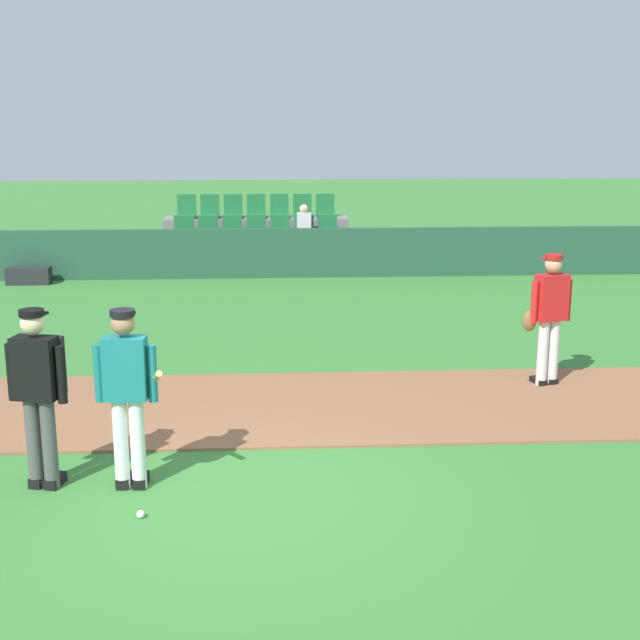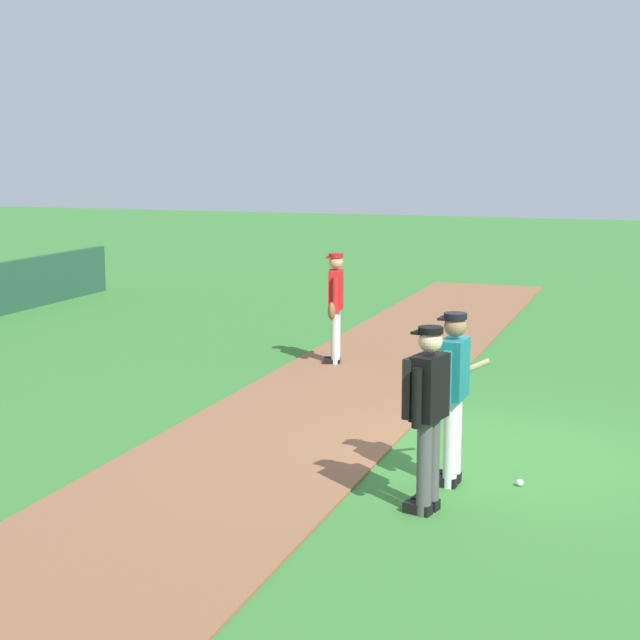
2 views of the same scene
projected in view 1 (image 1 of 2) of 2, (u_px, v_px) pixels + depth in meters
The scene contains 9 objects.
ground_plane at pixel (238, 494), 8.18m from camera, with size 80.00×80.00×0.00m, color #387A33.
infield_dirt_path at pixel (245, 407), 10.57m from camera, with size 28.00×2.72×0.03m, color brown.
dugout_fence at pixel (256, 253), 18.86m from camera, with size 20.00×0.16×1.08m, color #234C38.
stadium_bleachers at pixel (257, 246), 20.28m from camera, with size 4.45×2.10×1.65m.
batter_teal_jersey at pixel (127, 392), 8.11m from camera, with size 0.68×0.79×1.76m.
umpire_home_plate at pixel (38, 388), 8.12m from camera, with size 0.58×0.37×1.76m.
runner_red_jersey at pixel (549, 315), 11.21m from camera, with size 0.67×0.38×1.76m.
baseball at pixel (141, 514), 7.69m from camera, with size 0.07×0.07×0.07m, color white.
equipment_bag at pixel (29, 276), 18.24m from camera, with size 0.90×0.36×0.36m, color #232328.
Camera 1 is at (0.34, -7.60, 3.51)m, focal length 48.54 mm.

